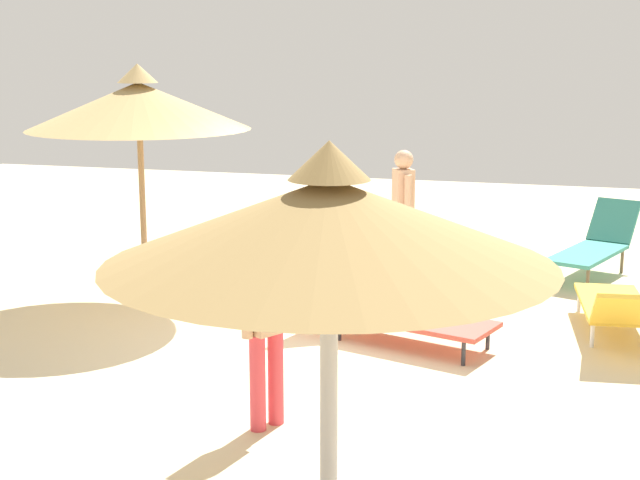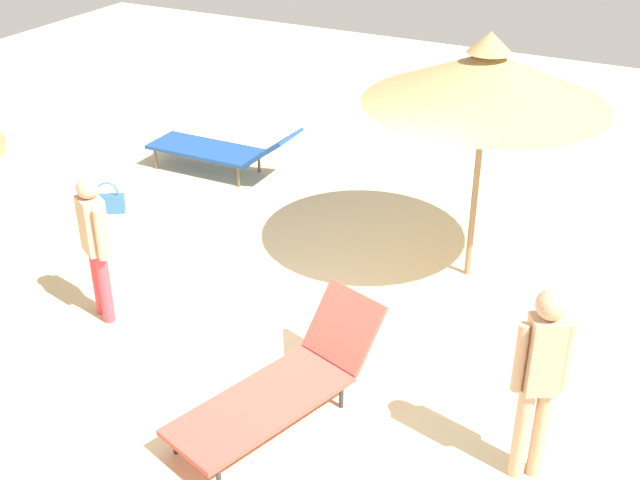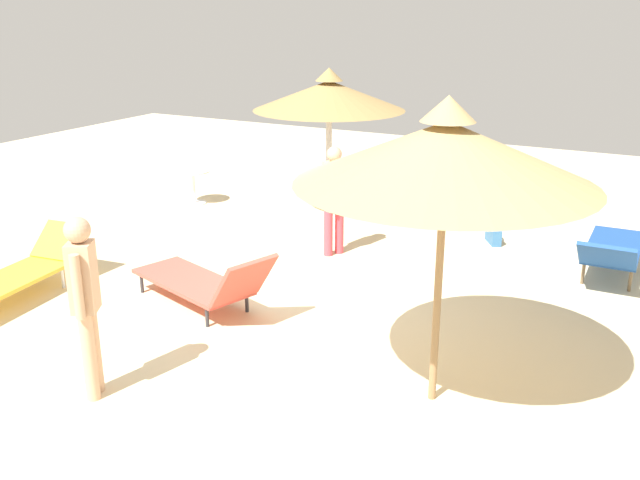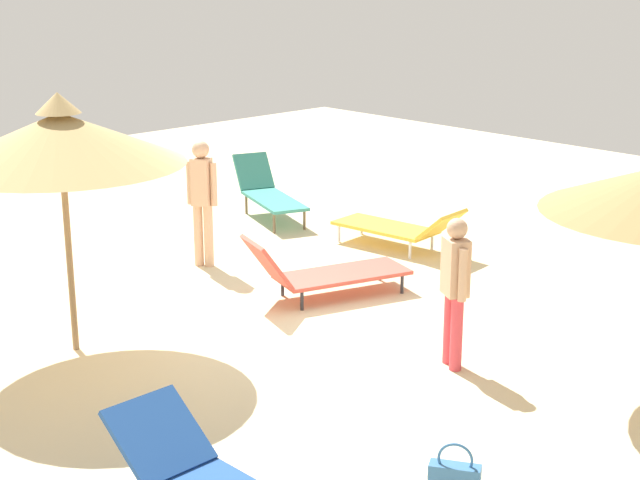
# 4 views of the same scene
# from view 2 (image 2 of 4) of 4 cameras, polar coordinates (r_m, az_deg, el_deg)

# --- Properties ---
(ground) EXTENTS (24.00, 24.00, 0.10)m
(ground) POSITION_cam_2_polar(r_m,az_deg,el_deg) (8.12, -1.88, -9.05)
(ground) COLOR beige
(parasol_umbrella_front) EXTENTS (2.61, 2.61, 2.84)m
(parasol_umbrella_front) POSITION_cam_2_polar(r_m,az_deg,el_deg) (8.74, 11.62, 11.10)
(parasol_umbrella_front) COLOR olive
(parasol_umbrella_front) RESTS_ON ground
(lounge_chair_edge) EXTENTS (2.34, 0.72, 0.81)m
(lounge_chair_edge) POSITION_cam_2_polar(r_m,az_deg,el_deg) (12.01, -6.69, 6.36)
(lounge_chair_edge) COLOR #1E478C
(lounge_chair_edge) RESTS_ON ground
(lounge_chair_near_left) EXTENTS (1.31, 2.23, 0.88)m
(lounge_chair_near_left) POSITION_cam_2_polar(r_m,az_deg,el_deg) (7.31, -2.45, -9.91)
(lounge_chair_near_left) COLOR #CC4C3F
(lounge_chair_near_left) RESTS_ON ground
(person_standing_far_right) EXTENTS (0.43, 0.34, 1.63)m
(person_standing_far_right) POSITION_cam_2_polar(r_m,az_deg,el_deg) (8.62, -15.51, -0.01)
(person_standing_far_right) COLOR #D83F4C
(person_standing_far_right) RESTS_ON ground
(person_standing_center) EXTENTS (0.40, 0.32, 1.78)m
(person_standing_center) POSITION_cam_2_polar(r_m,az_deg,el_deg) (6.53, 15.20, -9.10)
(person_standing_center) COLOR tan
(person_standing_center) RESTS_ON ground
(handbag) EXTENTS (0.43, 0.34, 0.44)m
(handbag) POSITION_cam_2_polar(r_m,az_deg,el_deg) (11.25, -14.62, 2.57)
(handbag) COLOR #336699
(handbag) RESTS_ON ground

